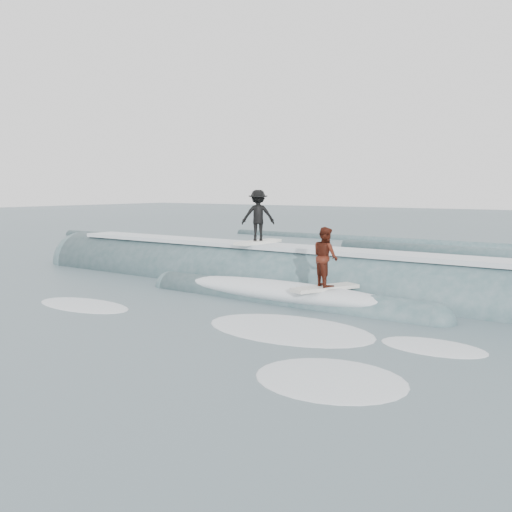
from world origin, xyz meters
The scene contains 6 objects.
ground centered at (0.00, 0.00, 0.00)m, with size 160.00×160.00×0.00m, color #3F575C.
breaking_wave centered at (0.17, 4.83, 0.03)m, with size 22.89×4.10×2.65m.
surfer_black centered at (-0.63, 5.04, 2.29)m, with size 1.28×2.03×1.84m.
surfer_red centered at (3.20, 2.84, 1.32)m, with size 1.33×2.05×1.74m.
whitewater centered at (3.43, -0.55, 0.00)m, with size 11.93×4.75×0.10m.
far_swells centered at (-1.73, 17.65, 0.00)m, with size 41.36×8.65×0.80m.
Camera 1 is at (10.68, -10.90, 3.31)m, focal length 40.00 mm.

